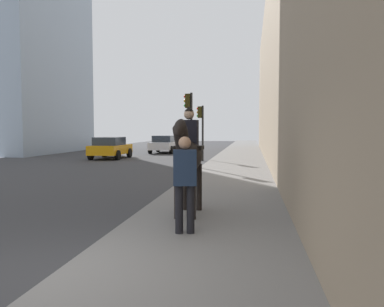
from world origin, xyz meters
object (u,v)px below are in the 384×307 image
at_px(car_mid_lane, 110,147).
at_px(traffic_light_near_curb, 190,118).
at_px(mounted_horse_near, 188,155).
at_px(traffic_light_far_curb, 201,124).
at_px(car_near_lane, 164,144).
at_px(pedestrian_greeting, 185,178).

relative_size(car_mid_lane, traffic_light_near_curb, 1.04).
relative_size(mounted_horse_near, traffic_light_near_curb, 0.62).
distance_m(mounted_horse_near, car_mid_lane, 18.11).
distance_m(traffic_light_near_curb, traffic_light_far_curb, 4.59).
relative_size(car_near_lane, traffic_light_near_curb, 1.20).
bearing_deg(car_near_lane, mounted_horse_near, -166.63).
bearing_deg(traffic_light_near_curb, pedestrian_greeting, -171.17).
xyz_separation_m(car_near_lane, traffic_light_far_curb, (-7.76, -4.13, 1.56)).
relative_size(pedestrian_greeting, car_mid_lane, 0.44).
height_order(mounted_horse_near, car_near_lane, mounted_horse_near).
bearing_deg(traffic_light_far_curb, traffic_light_near_curb, -179.77).
height_order(pedestrian_greeting, car_mid_lane, pedestrian_greeting).
distance_m(pedestrian_greeting, car_mid_lane, 19.47).
bearing_deg(mounted_horse_near, car_mid_lane, -153.65).
xyz_separation_m(mounted_horse_near, traffic_light_near_curb, (10.77, 1.71, 1.11)).
distance_m(car_near_lane, car_mid_lane, 7.16).
bearing_deg(mounted_horse_near, pedestrian_greeting, 7.55).
relative_size(car_near_lane, car_mid_lane, 1.16).
xyz_separation_m(car_near_lane, car_mid_lane, (-6.85, 2.07, 0.02)).
bearing_deg(traffic_light_far_curb, pedestrian_greeting, -173.50).
xyz_separation_m(mounted_horse_near, traffic_light_far_curb, (15.35, 1.73, 0.89)).
bearing_deg(car_near_lane, traffic_light_near_curb, -162.29).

